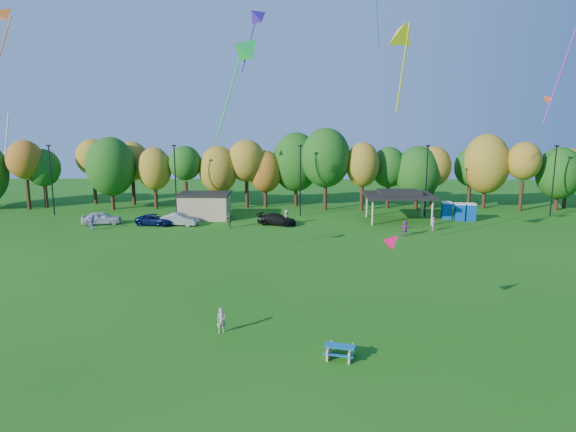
{
  "coord_description": "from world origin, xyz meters",
  "views": [
    {
      "loc": [
        1.53,
        -25.01,
        12.57
      ],
      "look_at": [
        1.0,
        6.0,
        6.56
      ],
      "focal_mm": 32.0,
      "sensor_mm": 36.0,
      "label": 1
    }
  ],
  "objects_px": {
    "car_a": "(102,218)",
    "car_d": "(277,219)",
    "car_b": "(180,219)",
    "kite_flyer": "(221,320)",
    "picnic_table": "(340,351)",
    "porta_potties": "(459,211)",
    "car_c": "(156,220)"
  },
  "relations": [
    {
      "from": "car_c",
      "to": "car_d",
      "type": "height_order",
      "value": "car_d"
    },
    {
      "from": "porta_potties",
      "to": "picnic_table",
      "type": "height_order",
      "value": "porta_potties"
    },
    {
      "from": "car_b",
      "to": "car_d",
      "type": "xyz_separation_m",
      "value": [
        11.44,
        0.47,
        -0.04
      ]
    },
    {
      "from": "porta_potties",
      "to": "picnic_table",
      "type": "bearing_deg",
      "value": -115.41
    },
    {
      "from": "car_d",
      "to": "car_c",
      "type": "bearing_deg",
      "value": 109.51
    },
    {
      "from": "car_d",
      "to": "kite_flyer",
      "type": "bearing_deg",
      "value": -165.78
    },
    {
      "from": "picnic_table",
      "to": "car_a",
      "type": "xyz_separation_m",
      "value": [
        -25.5,
        33.98,
        0.37
      ]
    },
    {
      "from": "porta_potties",
      "to": "picnic_table",
      "type": "relative_size",
      "value": 2.0
    },
    {
      "from": "picnic_table",
      "to": "car_d",
      "type": "height_order",
      "value": "car_d"
    },
    {
      "from": "picnic_table",
      "to": "car_d",
      "type": "distance_m",
      "value": 34.32
    },
    {
      "from": "picnic_table",
      "to": "car_b",
      "type": "relative_size",
      "value": 0.43
    },
    {
      "from": "car_b",
      "to": "picnic_table",
      "type": "bearing_deg",
      "value": -146.56
    },
    {
      "from": "kite_flyer",
      "to": "car_d",
      "type": "distance_m",
      "value": 30.94
    },
    {
      "from": "kite_flyer",
      "to": "car_a",
      "type": "bearing_deg",
      "value": 100.92
    },
    {
      "from": "porta_potties",
      "to": "car_d",
      "type": "bearing_deg",
      "value": -171.61
    },
    {
      "from": "porta_potties",
      "to": "car_b",
      "type": "bearing_deg",
      "value": -173.64
    },
    {
      "from": "car_b",
      "to": "car_d",
      "type": "height_order",
      "value": "car_b"
    },
    {
      "from": "car_c",
      "to": "car_d",
      "type": "bearing_deg",
      "value": -80.53
    },
    {
      "from": "picnic_table",
      "to": "car_c",
      "type": "distance_m",
      "value": 38.61
    },
    {
      "from": "car_b",
      "to": "car_c",
      "type": "relative_size",
      "value": 0.93
    },
    {
      "from": "picnic_table",
      "to": "car_a",
      "type": "height_order",
      "value": "car_a"
    },
    {
      "from": "porta_potties",
      "to": "kite_flyer",
      "type": "relative_size",
      "value": 2.48
    },
    {
      "from": "kite_flyer",
      "to": "car_b",
      "type": "xyz_separation_m",
      "value": [
        -9.33,
        30.4,
        -0.04
      ]
    },
    {
      "from": "car_d",
      "to": "car_a",
      "type": "bearing_deg",
      "value": 108.21
    },
    {
      "from": "car_b",
      "to": "kite_flyer",
      "type": "bearing_deg",
      "value": -155.1
    },
    {
      "from": "picnic_table",
      "to": "car_d",
      "type": "relative_size",
      "value": 0.4
    },
    {
      "from": "kite_flyer",
      "to": "car_c",
      "type": "height_order",
      "value": "kite_flyer"
    },
    {
      "from": "car_d",
      "to": "car_b",
      "type": "bearing_deg",
      "value": 110.47
    },
    {
      "from": "picnic_table",
      "to": "car_b",
      "type": "distance_m",
      "value": 37.19
    },
    {
      "from": "car_a",
      "to": "car_d",
      "type": "distance_m",
      "value": 20.86
    },
    {
      "from": "car_a",
      "to": "car_c",
      "type": "relative_size",
      "value": 0.96
    },
    {
      "from": "porta_potties",
      "to": "car_d",
      "type": "height_order",
      "value": "porta_potties"
    }
  ]
}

